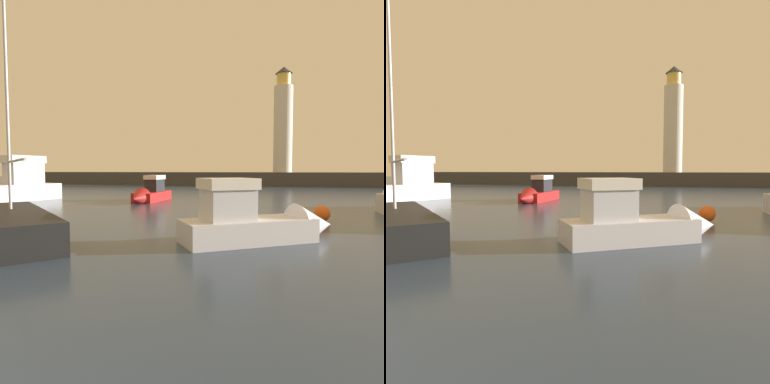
# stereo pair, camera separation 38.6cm
# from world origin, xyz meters

# --- Properties ---
(ground_plane) EXTENTS (220.00, 220.00, 0.00)m
(ground_plane) POSITION_xyz_m (0.00, 29.50, 0.00)
(ground_plane) COLOR #2D3D51
(breakwater) EXTENTS (81.31, 4.23, 2.30)m
(breakwater) POSITION_xyz_m (0.00, 59.00, 1.15)
(breakwater) COLOR #423F3D
(breakwater) RESTS_ON ground_plane
(lighthouse) EXTENTS (3.10, 3.10, 17.63)m
(lighthouse) POSITION_xyz_m (5.74, 59.00, 10.65)
(lighthouse) COLOR silver
(lighthouse) RESTS_ON breakwater
(motorboat_0) EXTENTS (2.04, 6.12, 2.63)m
(motorboat_0) POSITION_xyz_m (-5.86, 26.20, 0.68)
(motorboat_0) COLOR #B21E1E
(motorboat_0) RESTS_ON ground_plane
(motorboat_1) EXTENTS (6.29, 4.94, 2.82)m
(motorboat_1) POSITION_xyz_m (4.18, 12.14, 0.73)
(motorboat_1) COLOR silver
(motorboat_1) RESTS_ON ground_plane
(motorboat_3) EXTENTS (4.70, 9.49, 4.34)m
(motorboat_3) POSITION_xyz_m (-17.54, 23.39, 1.25)
(motorboat_3) COLOR silver
(motorboat_3) RESTS_ON ground_plane
(sailboat_moored) EXTENTS (7.68, 7.36, 11.83)m
(sailboat_moored) POSITION_xyz_m (-5.42, 10.25, 0.59)
(sailboat_moored) COLOR black
(sailboat_moored) RESTS_ON ground_plane
(mooring_buoy) EXTENTS (0.84, 0.84, 0.84)m
(mooring_buoy) POSITION_xyz_m (6.94, 17.80, 0.42)
(mooring_buoy) COLOR #EA5919
(mooring_buoy) RESTS_ON ground_plane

